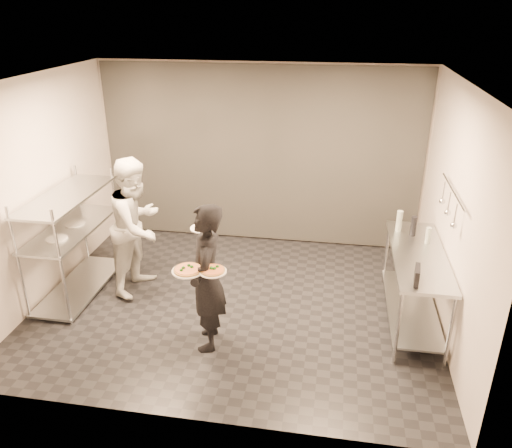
% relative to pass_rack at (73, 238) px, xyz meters
% --- Properties ---
extents(room_shell, '(5.00, 4.00, 2.80)m').
position_rel_pass_rack_xyz_m(room_shell, '(2.15, 1.18, 0.63)').
color(room_shell, black).
rests_on(room_shell, ground).
extents(pass_rack, '(0.60, 1.60, 1.50)m').
position_rel_pass_rack_xyz_m(pass_rack, '(0.00, 0.00, 0.00)').
color(pass_rack, '#ADAFB4').
rests_on(pass_rack, ground).
extents(prep_counter, '(0.60, 1.80, 0.92)m').
position_rel_pass_rack_xyz_m(prep_counter, '(4.33, 0.00, -0.14)').
color(prep_counter, '#ADAFB4').
rests_on(prep_counter, ground).
extents(utensil_rail, '(0.07, 1.20, 0.31)m').
position_rel_pass_rack_xyz_m(utensil_rail, '(4.58, 0.00, 0.78)').
color(utensil_rail, '#ADAFB4').
rests_on(utensil_rail, room_shell).
extents(waiter, '(0.52, 0.68, 1.69)m').
position_rel_pass_rack_xyz_m(waiter, '(2.02, -0.85, 0.08)').
color(waiter, black).
rests_on(waiter, ground).
extents(chef, '(0.85, 1.01, 1.83)m').
position_rel_pass_rack_xyz_m(chef, '(0.81, 0.22, 0.14)').
color(chef, beige).
rests_on(chef, ground).
extents(pizza_plate_near, '(0.33, 0.33, 0.05)m').
position_rel_pass_rack_xyz_m(pizza_plate_near, '(1.89, -1.08, 0.30)').
color(pizza_plate_near, silver).
rests_on(pizza_plate_near, waiter).
extents(pizza_plate_far, '(0.29, 0.29, 0.05)m').
position_rel_pass_rack_xyz_m(pizza_plate_far, '(2.15, -1.07, 0.31)').
color(pizza_plate_far, silver).
rests_on(pizza_plate_far, waiter).
extents(salad_plate, '(0.28, 0.28, 0.07)m').
position_rel_pass_rack_xyz_m(salad_plate, '(1.93, -0.58, 0.57)').
color(salad_plate, silver).
rests_on(salad_plate, waiter).
extents(pos_monitor, '(0.08, 0.25, 0.18)m').
position_rel_pass_rack_xyz_m(pos_monitor, '(4.21, -0.70, 0.24)').
color(pos_monitor, black).
rests_on(pos_monitor, prep_counter).
extents(bottle_green, '(0.07, 0.07, 0.27)m').
position_rel_pass_rack_xyz_m(bottle_green, '(4.15, 0.60, 0.28)').
color(bottle_green, gray).
rests_on(bottle_green, prep_counter).
extents(bottle_clear, '(0.06, 0.06, 0.20)m').
position_rel_pass_rack_xyz_m(bottle_clear, '(4.46, 0.29, 0.25)').
color(bottle_clear, gray).
rests_on(bottle_clear, prep_counter).
extents(bottle_dark, '(0.07, 0.07, 0.25)m').
position_rel_pass_rack_xyz_m(bottle_dark, '(4.31, 0.48, 0.28)').
color(bottle_dark, black).
rests_on(bottle_dark, prep_counter).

